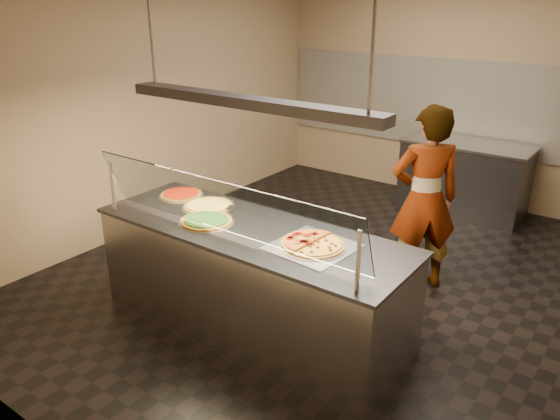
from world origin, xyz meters
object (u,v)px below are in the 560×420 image
Objects in this scene: perforated_tray at (313,246)px; pizza_cheese at (209,206)px; half_pizza_sausage at (326,248)px; pizza_spatula at (223,203)px; half_pizza_pepperoni at (300,239)px; worker at (424,199)px; pizza_tomato at (182,194)px; prep_table at (464,177)px; heat_lamp_housing at (247,102)px; serving_counter at (251,279)px; sneeze_guard at (220,207)px; pizza_spinach at (207,221)px.

perforated_tray is 1.34× the size of pizza_cheese.
half_pizza_sausage is 1.98× the size of pizza_spatula.
worker is (0.36, 1.54, -0.06)m from half_pizza_pepperoni.
half_pizza_pepperoni reaches higher than pizza_tomato.
half_pizza_pepperoni is 0.23m from half_pizza_sausage.
pizza_cheese is 0.29× the size of prep_table.
half_pizza_sausage is 0.21× the size of heat_lamp_housing.
pizza_tomato is 1.44m from heat_lamp_housing.
heat_lamp_housing is (0.00, 0.00, 1.48)m from serving_counter.
half_pizza_pepperoni is at bearing 179.70° from half_pizza_sausage.
pizza_cheese is at bearing 140.45° from sneeze_guard.
worker is at bearing 85.17° from half_pizza_sausage.
heat_lamp_housing is at bearing -24.93° from pizza_spatula.
perforated_tray is 0.27× the size of heat_lamp_housing.
serving_counter is 1.82m from worker.
half_pizza_pepperoni is 0.27× the size of worker.
perforated_tray is at bearing -7.33° from pizza_tomato.
worker reaches higher than half_pizza_pepperoni.
half_pizza_sausage is 1.55m from worker.
serving_counter is 5.96× the size of pizza_spinach.
worker is at bearing 35.83° from pizza_tomato.
heat_lamp_housing reaches higher than sneeze_guard.
pizza_spinach is 0.99× the size of pizza_cheese.
serving_counter is 0.76m from perforated_tray.
worker is at bearing 44.35° from pizza_spatula.
pizza_cheese is 2.01m from worker.
half_pizza_sausage is at bearing -0.45° from perforated_tray.
sneeze_guard is 0.65m from half_pizza_pepperoni.
pizza_cheese is 0.20× the size of heat_lamp_housing.
prep_table is (1.02, 3.52, -0.49)m from pizza_spatula.
pizza_spinach is 4.01m from prep_table.
sneeze_guard is at bearing 25.14° from worker.
pizza_spatula is (0.50, 0.02, 0.01)m from pizza_tomato.
half_pizza_sausage is at bearing -0.30° from half_pizza_pepperoni.
worker is at bearing 54.06° from pizza_spinach.
pizza_tomato is 0.50m from pizza_spatula.
prep_table is 4.07m from heat_lamp_housing.
pizza_tomato is 1.65× the size of pizza_spatula.
pizza_cheese is (-0.59, 0.15, 0.48)m from serving_counter.
pizza_spatula reaches higher than pizza_cheese.
sneeze_guard is at bearing -29.06° from pizza_tomato.
serving_counter is at bearing -97.81° from prep_table.
half_pizza_pepperoni is 3.78m from prep_table.
half_pizza_sausage is 1.09m from pizza_spinach.
heat_lamp_housing is (0.59, -0.15, 1.01)m from pizza_cheese.
sneeze_guard reaches higher than pizza_spinach.
sneeze_guard is 1.57× the size of prep_table.
prep_table is at bearing 93.02° from half_pizza_sausage.
pizza_spatula is at bearing -106.14° from prep_table.
pizza_spatula is (-0.50, 0.23, 0.49)m from serving_counter.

